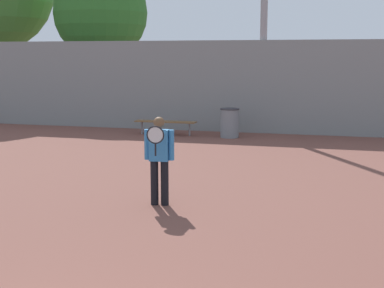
{
  "coord_description": "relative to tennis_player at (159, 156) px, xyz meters",
  "views": [
    {
      "loc": [
        2.36,
        -2.93,
        2.66
      ],
      "look_at": [
        -0.28,
        7.11,
        0.93
      ],
      "focal_mm": 50.0,
      "sensor_mm": 36.0,
      "label": 1
    }
  ],
  "objects": [
    {
      "name": "trash_bin",
      "position": [
        -0.29,
        8.18,
        -0.41
      ],
      "size": [
        0.63,
        0.63,
        0.95
      ],
      "color": "gray",
      "rests_on": "ground_plane"
    },
    {
      "name": "tennis_player",
      "position": [
        0.0,
        0.0,
        0.0
      ],
      "size": [
        0.54,
        0.42,
        1.59
      ],
      "rotation": [
        0.0,
        0.0,
        0.09
      ],
      "color": "black",
      "rests_on": "ground_plane"
    },
    {
      "name": "bench_courtside_near",
      "position": [
        -2.49,
        8.2,
        -0.46
      ],
      "size": [
        2.1,
        0.4,
        0.47
      ],
      "color": "brown",
      "rests_on": "ground_plane"
    },
    {
      "name": "back_fence",
      "position": [
        0.57,
        9.43,
        0.69
      ],
      "size": [
        34.37,
        0.06,
        3.16
      ],
      "color": "gray",
      "rests_on": "ground_plane"
    },
    {
      "name": "tree_green_tall",
      "position": [
        -6.89,
        12.98,
        3.52
      ],
      "size": [
        4.02,
        4.02,
        6.45
      ],
      "color": "brown",
      "rests_on": "ground_plane"
    }
  ]
}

